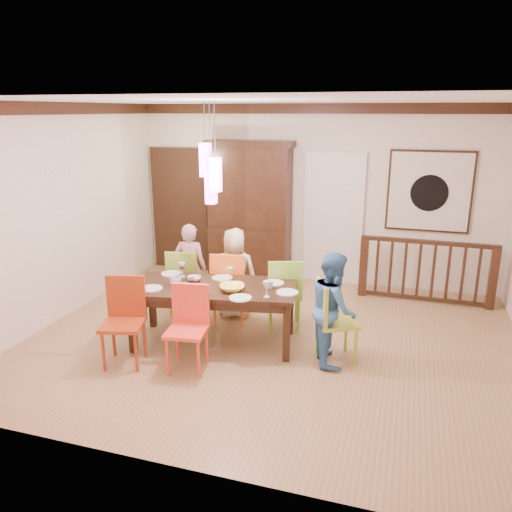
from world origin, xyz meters
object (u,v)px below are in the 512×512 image
(person_far_mid, at_px, (235,273))
(dining_table, at_px, (214,293))
(person_end_right, at_px, (333,308))
(chair_far_left, at_px, (186,277))
(chair_end_right, at_px, (337,315))
(china_hutch, at_px, (250,211))
(balustrade, at_px, (426,270))
(person_far_left, at_px, (190,268))

(person_far_mid, bearing_deg, dining_table, 84.00)
(person_end_right, bearing_deg, chair_far_left, 51.44)
(chair_end_right, distance_m, china_hutch, 3.24)
(balustrade, relative_size, person_far_mid, 1.55)
(dining_table, xyz_separation_m, person_far_left, (-0.71, 0.87, -0.02))
(balustrade, xyz_separation_m, person_end_right, (-1.05, -2.27, 0.15))
(chair_end_right, bearing_deg, dining_table, 65.24)
(person_end_right, bearing_deg, person_far_left, 48.48)
(dining_table, bearing_deg, person_end_right, -11.84)
(dining_table, height_order, china_hutch, china_hutch)
(china_hutch, height_order, person_far_left, china_hutch)
(person_far_mid, bearing_deg, chair_far_left, 1.53)
(chair_end_right, bearing_deg, person_far_mid, 35.63)
(person_end_right, bearing_deg, balustrade, -43.37)
(person_far_left, xyz_separation_m, person_far_mid, (0.67, 0.00, -0.01))
(person_far_mid, bearing_deg, balustrade, -160.70)
(dining_table, bearing_deg, chair_end_right, -9.85)
(person_far_left, relative_size, person_far_mid, 1.02)
(balustrade, bearing_deg, china_hutch, 174.24)
(dining_table, distance_m, person_far_left, 1.12)
(dining_table, xyz_separation_m, person_end_right, (1.46, -0.04, -0.01))
(china_hutch, bearing_deg, chair_far_left, -101.20)
(chair_far_left, bearing_deg, person_end_right, 150.41)
(person_far_left, bearing_deg, person_far_mid, 175.84)
(dining_table, height_order, person_far_mid, person_far_mid)
(chair_end_right, xyz_separation_m, person_far_left, (-2.22, 0.87, 0.09))
(chair_far_left, relative_size, china_hutch, 0.41)
(person_far_left, distance_m, person_end_right, 2.36)
(balustrade, bearing_deg, person_far_left, -156.08)
(dining_table, relative_size, balustrade, 1.08)
(balustrade, bearing_deg, person_far_mid, -151.00)
(person_far_mid, bearing_deg, person_end_right, 139.90)
(dining_table, bearing_deg, chair_far_left, 123.95)
(chair_end_right, relative_size, person_end_right, 0.73)
(person_far_left, bearing_deg, person_end_right, 152.66)
(balustrade, bearing_deg, chair_far_left, -154.44)
(chair_far_left, xyz_separation_m, person_far_left, (0.02, 0.12, 0.09))
(chair_far_left, bearing_deg, chair_end_right, 151.95)
(person_far_mid, bearing_deg, person_far_left, -8.36)
(chair_end_right, xyz_separation_m, person_far_mid, (-1.55, 0.87, 0.08))
(chair_far_left, bearing_deg, person_far_mid, -179.48)
(person_far_left, height_order, person_end_right, person_end_right)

